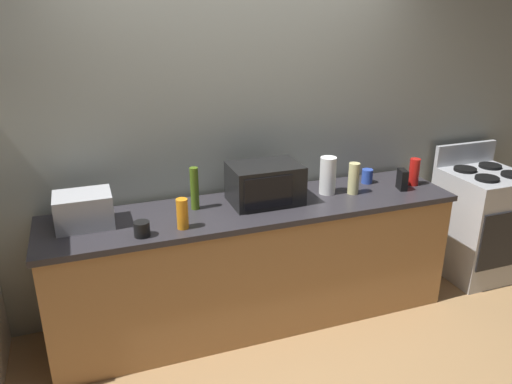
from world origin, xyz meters
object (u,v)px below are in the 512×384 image
object	(u,v)px
cordless_phone	(402,180)
bottle_olive_oil	(195,189)
toaster_oven	(84,210)
mug_black	(142,229)
stove_range	(480,223)
bottle_dish_soap	(182,214)
mug_blue	(367,176)
paper_towel_roll	(328,175)
bottle_vinegar	(354,178)
microwave	(265,183)
bottle_hot_sauce	(414,172)

from	to	relation	value
cordless_phone	bottle_olive_oil	distance (m)	1.53
toaster_oven	bottle_olive_oil	world-z (taller)	bottle_olive_oil
cordless_phone	mug_black	distance (m)	1.92
stove_range	bottle_dish_soap	bearing A→B (deg)	-175.88
stove_range	mug_blue	size ratio (longest dim) A/B	10.00
paper_towel_roll	bottle_dish_soap	size ratio (longest dim) A/B	1.41
paper_towel_roll	bottle_vinegar	bearing A→B (deg)	-21.41
bottle_dish_soap	bottle_olive_oil	bearing A→B (deg)	62.51
stove_range	mug_blue	xyz separation A→B (m)	(-1.05, 0.14, 0.49)
cordless_phone	bottle_vinegar	size ratio (longest dim) A/B	0.66
toaster_oven	mug_blue	distance (m)	2.06
stove_range	toaster_oven	distance (m)	3.15
microwave	toaster_oven	world-z (taller)	microwave
paper_towel_roll	mug_black	world-z (taller)	paper_towel_roll
toaster_oven	mug_blue	bearing A→B (deg)	2.28
toaster_oven	mug_black	size ratio (longest dim) A/B	3.57
toaster_oven	bottle_dish_soap	bearing A→B (deg)	-23.48
bottle_olive_oil	mug_blue	bearing A→B (deg)	2.21
microwave	cordless_phone	distance (m)	1.05
bottle_hot_sauce	bottle_vinegar	distance (m)	0.52
bottle_olive_oil	bottle_dish_soap	distance (m)	0.31
paper_towel_roll	microwave	bearing A→B (deg)	-179.74
bottle_vinegar	mug_black	distance (m)	1.54
bottle_vinegar	mug_blue	bearing A→B (deg)	36.49
paper_towel_roll	mug_black	size ratio (longest dim) A/B	2.84
bottle_olive_oil	mug_blue	size ratio (longest dim) A/B	2.68
bottle_vinegar	mug_black	world-z (taller)	bottle_vinegar
mug_black	mug_blue	bearing A→B (deg)	11.39
stove_range	mug_blue	bearing A→B (deg)	172.28
bottle_hot_sauce	bottle_olive_oil	distance (m)	1.66
bottle_vinegar	mug_blue	distance (m)	0.27
bottle_olive_oil	toaster_oven	bearing A→B (deg)	-177.59
cordless_phone	mug_black	world-z (taller)	cordless_phone
paper_towel_roll	bottle_hot_sauce	xyz separation A→B (m)	(0.69, -0.06, -0.03)
bottle_dish_soap	bottle_vinegar	bearing A→B (deg)	7.37
toaster_oven	bottle_hot_sauce	bearing A→B (deg)	-1.79
bottle_vinegar	mug_black	xyz separation A→B (m)	(-1.53, -0.19, -0.07)
stove_range	bottle_vinegar	world-z (taller)	bottle_vinegar
cordless_phone	stove_range	bearing A→B (deg)	18.92
paper_towel_roll	bottle_olive_oil	world-z (taller)	bottle_olive_oil
stove_range	bottle_hot_sauce	distance (m)	0.92
microwave	bottle_hot_sauce	bearing A→B (deg)	-2.99
microwave	mug_blue	world-z (taller)	microwave
bottle_olive_oil	mug_black	xyz separation A→B (m)	(-0.39, -0.30, -0.10)
cordless_phone	bottle_hot_sauce	size ratio (longest dim) A/B	0.73
paper_towel_roll	bottle_dish_soap	xyz separation A→B (m)	(-1.11, -0.23, -0.04)
paper_towel_roll	cordless_phone	xyz separation A→B (m)	(0.56, -0.12, -0.06)
bottle_hot_sauce	bottle_vinegar	world-z (taller)	bottle_vinegar
paper_towel_roll	bottle_olive_oil	size ratio (longest dim) A/B	0.93
paper_towel_roll	cordless_phone	bearing A→B (deg)	-11.73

